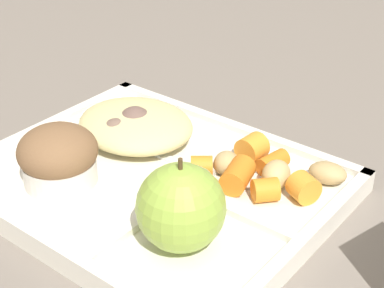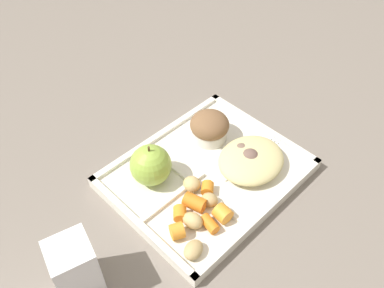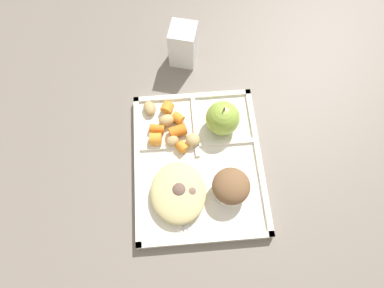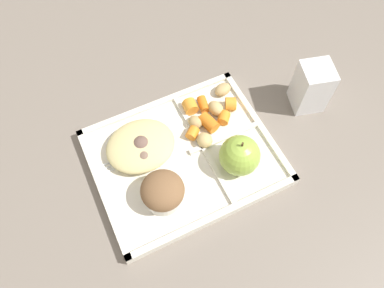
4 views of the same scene
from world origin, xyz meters
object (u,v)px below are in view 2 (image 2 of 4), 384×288
bran_muffin (209,127)px  plastic_fork (254,157)px  lunch_tray (207,174)px  milk_carton (75,268)px  green_apple (151,165)px

bran_muffin → plastic_fork: (0.02, -0.10, -0.03)m
lunch_tray → milk_carton: bearing=-177.6°
lunch_tray → bran_muffin: bran_muffin is taller
green_apple → milk_carton: size_ratio=0.79×
milk_carton → bran_muffin: bearing=26.5°
lunch_tray → green_apple: green_apple is taller
lunch_tray → plastic_fork: size_ratio=2.29×
lunch_tray → plastic_fork: lunch_tray is taller
milk_carton → plastic_fork: bearing=11.1°
lunch_tray → plastic_fork: 0.10m
plastic_fork → milk_carton: milk_carton is taller
green_apple → bran_muffin: (0.15, 0.00, -0.01)m
bran_muffin → plastic_fork: bearing=-77.6°
bran_muffin → milk_carton: bearing=-168.6°
plastic_fork → milk_carton: 0.37m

